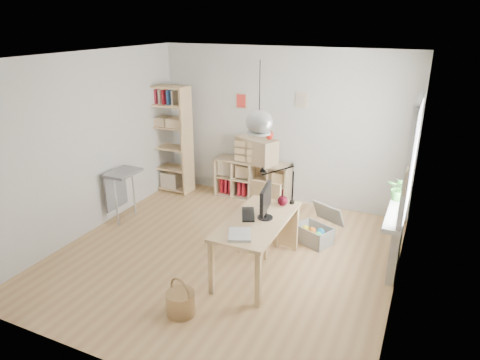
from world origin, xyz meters
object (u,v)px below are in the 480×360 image
at_px(tall_bookshelf, 169,135).
at_px(storage_chest, 316,231).
at_px(cube_shelf, 252,182).
at_px(monitor, 266,201).
at_px(desk, 257,226).
at_px(drawer_chest, 256,150).
at_px(chair, 261,213).

relative_size(tall_bookshelf, storage_chest, 2.72).
height_order(cube_shelf, monitor, monitor).
distance_m(desk, tall_bookshelf, 3.27).
bearing_deg(monitor, tall_bookshelf, 135.32).
relative_size(desk, monitor, 3.04).
height_order(cube_shelf, tall_bookshelf, tall_bookshelf).
height_order(storage_chest, monitor, monitor).
height_order(monitor, drawer_chest, monitor).
height_order(desk, chair, chair).
bearing_deg(monitor, drawer_chest, 105.90).
bearing_deg(chair, desk, -69.45).
bearing_deg(drawer_chest, tall_bookshelf, -149.15).
bearing_deg(desk, cube_shelf, 114.61).
relative_size(tall_bookshelf, chair, 2.06).
distance_m(cube_shelf, storage_chest, 1.92).
bearing_deg(monitor, storage_chest, 57.69).
bearing_deg(chair, monitor, -60.00).
xyz_separation_m(chair, storage_chest, (0.69, 0.51, -0.38)).
xyz_separation_m(desk, chair, (-0.18, 0.57, -0.10)).
xyz_separation_m(desk, cube_shelf, (-1.02, 2.23, -0.36)).
distance_m(monitor, drawer_chest, 2.35).
bearing_deg(cube_shelf, storage_chest, -36.90).
bearing_deg(storage_chest, cube_shelf, 168.03).
height_order(desk, tall_bookshelf, tall_bookshelf).
height_order(cube_shelf, drawer_chest, drawer_chest).
relative_size(storage_chest, drawer_chest, 0.96).
distance_m(desk, monitor, 0.35).
distance_m(cube_shelf, chair, 1.88).
height_order(chair, storage_chest, chair).
bearing_deg(monitor, chair, 108.10).
xyz_separation_m(tall_bookshelf, drawer_chest, (1.66, 0.24, -0.15)).
distance_m(chair, drawer_chest, 1.82).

